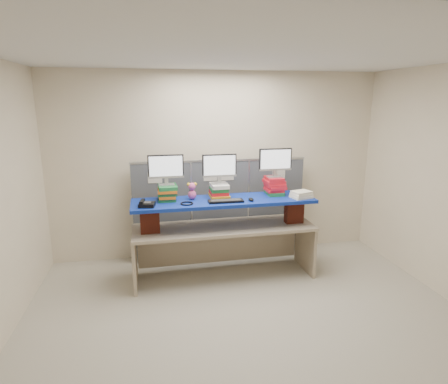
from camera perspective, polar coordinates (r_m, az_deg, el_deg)
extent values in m
cube|color=beige|center=(3.82, 4.14, -1.01)|extent=(5.00, 4.00, 2.80)
cube|color=#BAB3A2|center=(4.39, 3.81, -18.91)|extent=(5.00, 4.00, 0.01)
cube|color=silver|center=(3.72, 4.54, 20.29)|extent=(5.00, 4.00, 0.01)
cube|color=#444850|center=(5.59, -9.38, -3.26)|extent=(0.85, 0.05, 1.50)
cube|color=#444850|center=(5.67, -0.59, -2.82)|extent=(0.85, 0.05, 1.50)
cube|color=#444850|center=(5.88, 7.76, -2.34)|extent=(0.85, 0.05, 1.50)
cube|color=#B3B6BA|center=(5.50, -0.61, 4.84)|extent=(2.60, 0.06, 0.03)
cube|color=silver|center=(5.42, -10.47, 2.17)|extent=(0.20, 0.00, 0.16)
cube|color=silver|center=(5.49, -2.09, 2.52)|extent=(0.20, 0.00, 0.16)
cube|color=silver|center=(5.53, 0.48, 2.62)|extent=(0.20, 0.00, 0.16)
cube|color=silver|center=(5.74, 8.35, 2.88)|extent=(0.20, 0.00, 0.16)
cube|color=tan|center=(5.03, 0.00, -5.43)|extent=(2.43, 0.75, 0.04)
cube|color=tan|center=(5.08, -13.44, -10.11)|extent=(0.05, 0.65, 0.69)
cube|color=tan|center=(5.52, 12.28, -8.07)|extent=(0.05, 0.65, 0.69)
cube|color=maroon|center=(4.83, -11.23, -4.25)|extent=(0.24, 0.14, 0.33)
cube|color=maroon|center=(5.21, 10.62, -2.88)|extent=(0.24, 0.14, 0.33)
cube|color=#0C1698|center=(4.93, 0.00, -1.38)|extent=(2.41, 0.65, 0.04)
cube|color=#1D6F34|center=(4.94, -8.68, -0.99)|extent=(0.23, 0.27, 0.04)
cube|color=orange|center=(4.93, -8.65, -0.56)|extent=(0.21, 0.30, 0.03)
cube|color=#1D6F34|center=(4.92, -8.61, -0.12)|extent=(0.25, 0.29, 0.04)
cube|color=orange|center=(4.90, -8.65, 0.28)|extent=(0.25, 0.30, 0.04)
cube|color=#1D6F34|center=(4.89, -8.60, 0.75)|extent=(0.24, 0.30, 0.05)
cube|color=yellow|center=(5.02, -0.73, -0.58)|extent=(0.25, 0.30, 0.04)
cube|color=red|center=(5.01, -0.79, -0.08)|extent=(0.23, 0.27, 0.05)
cube|color=#1D6F34|center=(5.00, -0.80, 0.45)|extent=(0.22, 0.28, 0.05)
cube|color=white|center=(4.99, -0.73, 0.98)|extent=(0.23, 0.30, 0.05)
cube|color=#1D6F34|center=(5.22, 7.68, -0.10)|extent=(0.22, 0.30, 0.05)
cube|color=red|center=(5.21, 7.60, 0.36)|extent=(0.23, 0.28, 0.03)
cube|color=red|center=(5.19, 7.83, 0.73)|extent=(0.25, 0.29, 0.04)
cube|color=red|center=(5.19, 7.74, 1.14)|extent=(0.25, 0.27, 0.04)
cube|color=red|center=(5.19, 7.61, 1.60)|extent=(0.26, 0.28, 0.04)
cube|color=red|center=(5.19, 7.63, 2.06)|extent=(0.22, 0.29, 0.04)
cube|color=#A9AAAF|center=(4.89, -8.75, 1.12)|extent=(0.20, 0.13, 0.01)
cube|color=#A9AAAF|center=(4.88, -8.77, 1.67)|extent=(0.05, 0.04, 0.08)
cube|color=black|center=(4.85, -8.86, 3.88)|extent=(0.46, 0.04, 0.30)
cube|color=silver|center=(4.83, -8.85, 3.84)|extent=(0.42, 0.01, 0.26)
cube|color=#A9AAAF|center=(4.98, -0.70, 1.34)|extent=(0.20, 0.13, 0.01)
cube|color=#A9AAAF|center=(4.97, -0.70, 1.88)|extent=(0.05, 0.04, 0.08)
cube|color=black|center=(4.93, -0.71, 4.06)|extent=(0.46, 0.04, 0.30)
cube|color=silver|center=(4.91, -0.66, 4.02)|extent=(0.42, 0.01, 0.26)
cube|color=#A9AAAF|center=(5.17, 7.74, 2.32)|extent=(0.20, 0.13, 0.01)
cube|color=#A9AAAF|center=(5.16, 7.75, 2.84)|extent=(0.05, 0.04, 0.08)
cube|color=black|center=(5.13, 7.82, 4.94)|extent=(0.46, 0.04, 0.30)
cube|color=silver|center=(5.11, 7.89, 4.91)|extent=(0.42, 0.01, 0.26)
cube|color=black|center=(4.79, 0.28, -1.39)|extent=(0.45, 0.15, 0.03)
cube|color=#2E2E30|center=(4.79, 0.28, -1.22)|extent=(0.39, 0.10, 0.00)
ellipsoid|color=black|center=(4.86, 4.14, -1.13)|extent=(0.09, 0.13, 0.04)
cube|color=black|center=(4.68, -11.66, -1.90)|extent=(0.21, 0.20, 0.05)
cube|color=#2E2E30|center=(4.68, -11.68, -1.57)|extent=(0.11, 0.11, 0.01)
cube|color=black|center=(4.68, -12.37, -1.43)|extent=(0.07, 0.18, 0.03)
torus|color=black|center=(4.72, -5.68, -1.74)|extent=(0.19, 0.19, 0.02)
ellipsoid|color=#DE5496|center=(4.93, -4.88, -0.41)|extent=(0.11, 0.10, 0.12)
sphere|color=#DE5496|center=(4.90, -4.90, 0.85)|extent=(0.10, 0.10, 0.10)
sphere|color=yellow|center=(4.89, -5.43, 1.16)|extent=(0.04, 0.04, 0.04)
sphere|color=yellow|center=(4.90, -4.39, 1.21)|extent=(0.04, 0.04, 0.04)
cube|color=white|center=(5.10, 11.69, -0.71)|extent=(0.31, 0.27, 0.03)
cube|color=white|center=(5.09, 11.71, -0.37)|extent=(0.29, 0.26, 0.03)
cube|color=white|center=(5.08, 11.73, -0.03)|extent=(0.28, 0.25, 0.03)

